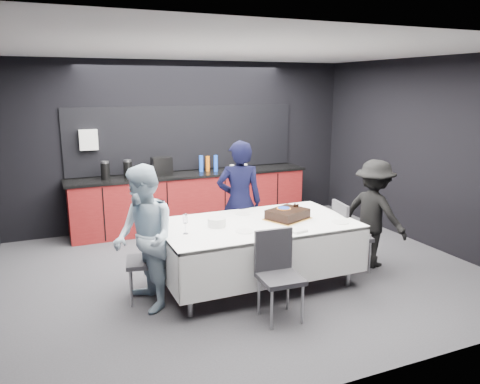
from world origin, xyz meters
name	(u,v)px	position (x,y,z in m)	size (l,w,h in m)	color
ground	(243,271)	(0.00, 0.00, 0.00)	(6.00, 6.00, 0.00)	#3D3D41
room_shell	(243,129)	(0.00, 0.00, 1.86)	(6.04, 5.04, 2.82)	white
kitchenette	(190,196)	(-0.02, 2.22, 0.54)	(4.10, 0.64, 2.05)	maroon
party_table	(256,233)	(0.00, -0.40, 0.64)	(2.32, 1.32, 0.78)	#99999E
cake_assembly	(288,214)	(0.41, -0.42, 0.84)	(0.61, 0.56, 0.16)	#F0AE46
plate_stack	(217,222)	(-0.49, -0.36, 0.83)	(0.21, 0.21, 0.10)	white
loose_plate_near	(245,231)	(-0.28, -0.67, 0.78)	(0.21, 0.21, 0.01)	white
loose_plate_right_a	(298,214)	(0.65, -0.28, 0.78)	(0.21, 0.21, 0.01)	white
loose_plate_right_b	(340,222)	(0.92, -0.80, 0.78)	(0.21, 0.21, 0.01)	white
loose_plate_far	(243,214)	(0.00, 0.01, 0.78)	(0.18, 0.18, 0.01)	white
fork_pile	(299,231)	(0.27, -0.93, 0.79)	(0.18, 0.11, 0.03)	white
champagne_flute	(185,220)	(-0.91, -0.49, 0.94)	(0.06, 0.06, 0.22)	white
chair_left	(152,254)	(-1.25, -0.31, 0.53)	(0.49, 0.49, 0.92)	#2D2C31
chair_right	(347,231)	(1.26, -0.48, 0.53)	(0.48, 0.48, 0.92)	#2D2C31
chair_near	(277,268)	(-0.15, -1.24, 0.53)	(0.44, 0.44, 0.92)	#2D2C31
person_center	(239,202)	(0.11, 0.38, 0.84)	(0.61, 0.40, 1.68)	black
person_left	(144,238)	(-1.38, -0.51, 0.79)	(0.77, 0.60, 1.58)	#A9C1D5
person_right	(374,214)	(1.70, -0.47, 0.72)	(0.93, 0.54, 1.44)	black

